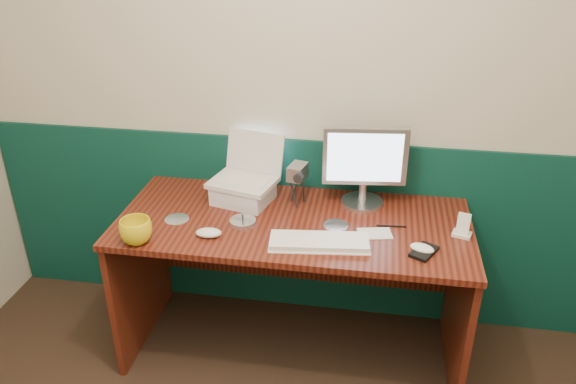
% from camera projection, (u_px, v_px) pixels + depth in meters
% --- Properties ---
extents(back_wall, '(3.50, 0.04, 2.50)m').
position_uv_depth(back_wall, '(321.00, 91.00, 2.64)').
color(back_wall, '#BFB7A1').
rests_on(back_wall, ground).
extents(wainscot, '(3.48, 0.02, 1.00)m').
position_uv_depth(wainscot, '(317.00, 229.00, 2.96)').
color(wainscot, '#062E2A').
rests_on(wainscot, ground).
extents(desk, '(1.60, 0.70, 0.75)m').
position_uv_depth(desk, '(293.00, 288.00, 2.72)').
color(desk, '#3A0F0A').
rests_on(desk, ground).
extents(laptop_riser, '(0.30, 0.27, 0.09)m').
position_uv_depth(laptop_riser, '(243.00, 193.00, 2.70)').
color(laptop_riser, silver).
rests_on(laptop_riser, desk).
extents(laptop, '(0.34, 0.29, 0.25)m').
position_uv_depth(laptop, '(242.00, 161.00, 2.62)').
color(laptop, silver).
rests_on(laptop, laptop_riser).
extents(monitor, '(0.40, 0.15, 0.39)m').
position_uv_depth(monitor, '(364.00, 167.00, 2.60)').
color(monitor, '#B3B3B8').
rests_on(monitor, desk).
extents(keyboard, '(0.43, 0.18, 0.02)m').
position_uv_depth(keyboard, '(319.00, 243.00, 2.36)').
color(keyboard, white).
rests_on(keyboard, desk).
extents(mouse_right, '(0.12, 0.09, 0.03)m').
position_uv_depth(mouse_right, '(422.00, 248.00, 2.31)').
color(mouse_right, white).
rests_on(mouse_right, desk).
extents(mouse_left, '(0.12, 0.08, 0.04)m').
position_uv_depth(mouse_left, '(209.00, 233.00, 2.41)').
color(mouse_left, white).
rests_on(mouse_left, desk).
extents(mug, '(0.15, 0.15, 0.11)m').
position_uv_depth(mug, '(136.00, 231.00, 2.36)').
color(mug, yellow).
rests_on(mug, desk).
extents(camcorder, '(0.12, 0.15, 0.21)m').
position_uv_depth(camcorder, '(297.00, 184.00, 2.65)').
color(camcorder, '#A6A5AA').
rests_on(camcorder, desk).
extents(cd_spindle, '(0.12, 0.12, 0.02)m').
position_uv_depth(cd_spindle, '(243.00, 222.00, 2.51)').
color(cd_spindle, silver).
rests_on(cd_spindle, desk).
extents(cd_loose_a, '(0.11, 0.11, 0.00)m').
position_uv_depth(cd_loose_a, '(177.00, 219.00, 2.56)').
color(cd_loose_a, silver).
rests_on(cd_loose_a, desk).
extents(cd_loose_b, '(0.11, 0.11, 0.00)m').
position_uv_depth(cd_loose_b, '(336.00, 225.00, 2.51)').
color(cd_loose_b, silver).
rests_on(cd_loose_b, desk).
extents(pen, '(0.13, 0.02, 0.01)m').
position_uv_depth(pen, '(391.00, 226.00, 2.49)').
color(pen, black).
rests_on(pen, desk).
extents(papers, '(0.16, 0.12, 0.00)m').
position_uv_depth(papers, '(375.00, 234.00, 2.44)').
color(papers, silver).
rests_on(papers, desk).
extents(dock, '(0.09, 0.08, 0.01)m').
position_uv_depth(dock, '(462.00, 234.00, 2.42)').
color(dock, silver).
rests_on(dock, desk).
extents(music_player, '(0.06, 0.04, 0.09)m').
position_uv_depth(music_player, '(464.00, 223.00, 2.40)').
color(music_player, white).
rests_on(music_player, dock).
extents(pda, '(0.13, 0.15, 0.02)m').
position_uv_depth(pda, '(424.00, 252.00, 2.30)').
color(pda, black).
rests_on(pda, desk).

